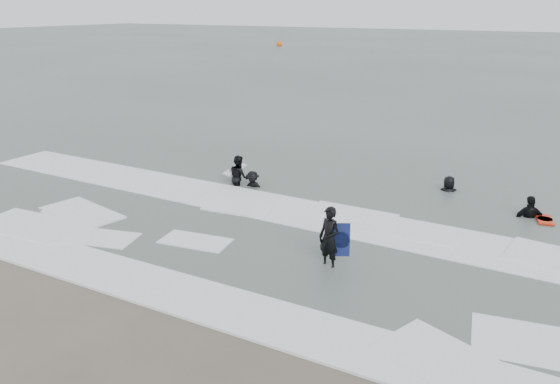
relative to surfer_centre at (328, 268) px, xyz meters
The scene contains 10 objects.
ground 3.94m from the surfer_centre, 137.17° to the right, with size 320.00×320.00×0.00m, color brown.
sea 77.38m from the surfer_centre, 92.14° to the left, with size 320.00×320.00×0.00m, color #47544C.
surfer_centre is the anchor object (origin of this frame).
surfer_wading 8.12m from the surfer_centre, 141.69° to the left, with size 0.89×0.69×1.82m, color black.
surfer_breaker 7.54m from the surfer_centre, 138.73° to the left, with size 1.02×0.58×1.57m, color black.
surfer_right_near 8.31m from the surfer_centre, 56.83° to the left, with size 1.15×0.48×1.97m, color black.
surfer_right_far 8.55m from the surfer_centre, 80.58° to the left, with size 0.88×0.57×1.80m, color black.
surf_foam 3.07m from the surfer_centre, 160.53° to the left, with size 30.03×9.06×0.09m.
bodyboards 4.21m from the surfer_centre, 96.75° to the left, with size 12.56×7.28×1.25m.
buoy 87.71m from the surfer_centre, 120.45° to the left, with size 1.00×1.00×1.65m.
Camera 1 is at (8.57, -10.16, 7.08)m, focal length 35.00 mm.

